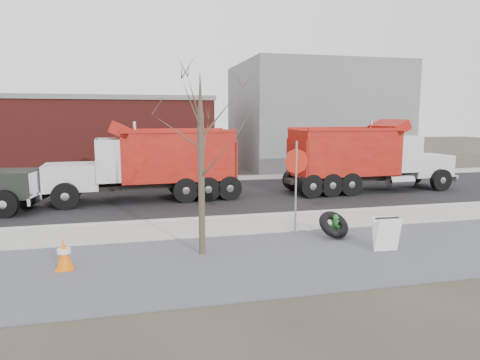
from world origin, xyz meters
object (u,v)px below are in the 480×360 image
object	(u,v)px
stop_sign	(296,172)
dump_truck_red_b	(152,161)
sandwich_board	(386,234)
truck_tire	(334,225)
dump_truck_red_a	(364,156)
fire_hydrant	(335,226)

from	to	relation	value
stop_sign	dump_truck_red_b	xyz separation A→B (m)	(-4.39, 7.13, -0.22)
stop_sign	sandwich_board	world-z (taller)	stop_sign
stop_sign	sandwich_board	bearing A→B (deg)	-35.35
truck_tire	dump_truck_red_a	distance (m)	9.66
fire_hydrant	dump_truck_red_b	world-z (taller)	dump_truck_red_b
stop_sign	dump_truck_red_b	distance (m)	8.38
dump_truck_red_b	fire_hydrant	bearing A→B (deg)	122.21
stop_sign	dump_truck_red_b	bearing A→B (deg)	138.84
fire_hydrant	dump_truck_red_a	size ratio (longest dim) A/B	0.08
truck_tire	sandwich_board	world-z (taller)	sandwich_board
fire_hydrant	sandwich_board	distance (m)	1.96
fire_hydrant	dump_truck_red_a	distance (m)	9.49
truck_tire	stop_sign	distance (m)	2.09
truck_tire	dump_truck_red_b	distance (m)	9.69
truck_tire	stop_sign	world-z (taller)	stop_sign
truck_tire	dump_truck_red_b	size ratio (longest dim) A/B	0.14
fire_hydrant	sandwich_board	bearing A→B (deg)	-77.41
truck_tire	sandwich_board	distance (m)	1.87
stop_sign	sandwich_board	distance (m)	3.45
dump_truck_red_a	fire_hydrant	bearing A→B (deg)	-127.18
fire_hydrant	truck_tire	size ratio (longest dim) A/B	0.61
sandwich_board	fire_hydrant	bearing A→B (deg)	114.91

